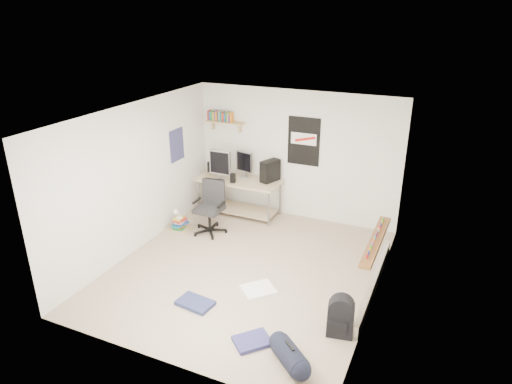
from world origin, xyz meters
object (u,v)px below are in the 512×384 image
at_px(desk, 239,197).
at_px(backpack, 340,320).
at_px(office_chair, 209,208).
at_px(duffel_bag, 289,355).
at_px(book_stack, 179,222).

relative_size(desk, backpack, 3.71).
xyz_separation_m(office_chair, duffel_bag, (2.51, -2.57, -0.35)).
xyz_separation_m(office_chair, book_stack, (-0.59, -0.12, -0.34)).
bearing_deg(duffel_bag, office_chair, 175.11).
height_order(desk, backpack, desk).
height_order(backpack, book_stack, backpack).
bearing_deg(backpack, duffel_bag, -127.09).
relative_size(backpack, book_stack, 1.01).
relative_size(desk, office_chair, 1.68).
xyz_separation_m(duffel_bag, book_stack, (-3.10, 2.45, 0.01)).
xyz_separation_m(backpack, duffel_bag, (-0.40, -0.79, -0.06)).
distance_m(office_chair, duffel_bag, 3.61).
bearing_deg(desk, backpack, -32.05).
bearing_deg(office_chair, backpack, -33.58).
distance_m(office_chair, backpack, 3.42).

